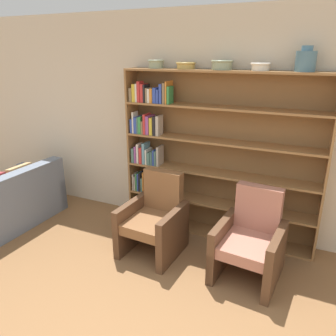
# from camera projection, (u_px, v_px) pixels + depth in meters

# --- Properties ---
(wall_back) EXTENTS (12.00, 0.06, 2.75)m
(wall_back) POSITION_uv_depth(u_px,v_px,m) (232.00, 128.00, 3.98)
(wall_back) COLOR beige
(wall_back) RESTS_ON ground
(bookshelf) EXTENTS (2.41, 0.30, 2.07)m
(bookshelf) POSITION_uv_depth(u_px,v_px,m) (202.00, 155.00, 4.07)
(bookshelf) COLOR olive
(bookshelf) RESTS_ON ground
(bowl_slate) EXTENTS (0.20, 0.20, 0.10)m
(bowl_slate) POSITION_uv_depth(u_px,v_px,m) (156.00, 63.00, 3.93)
(bowl_slate) COLOR gray
(bowl_slate) RESTS_ON bookshelf
(bowl_brass) EXTENTS (0.23, 0.23, 0.08)m
(bowl_brass) POSITION_uv_depth(u_px,v_px,m) (186.00, 65.00, 3.78)
(bowl_brass) COLOR tan
(bowl_brass) RESTS_ON bookshelf
(bowl_sage) EXTENTS (0.25, 0.25, 0.10)m
(bowl_sage) POSITION_uv_depth(u_px,v_px,m) (222.00, 64.00, 3.61)
(bowl_sage) COLOR gray
(bowl_sage) RESTS_ON bookshelf
(bowl_stoneware) EXTENTS (0.21, 0.21, 0.08)m
(bowl_stoneware) POSITION_uv_depth(u_px,v_px,m) (261.00, 66.00, 3.45)
(bowl_stoneware) COLOR silver
(bowl_stoneware) RESTS_ON bookshelf
(vase_tall) EXTENTS (0.20, 0.20, 0.25)m
(vase_tall) POSITION_uv_depth(u_px,v_px,m) (306.00, 60.00, 3.26)
(vase_tall) COLOR slate
(vase_tall) RESTS_ON bookshelf
(couch) EXTENTS (0.87, 1.56, 0.82)m
(couch) POSITION_uv_depth(u_px,v_px,m) (5.00, 205.00, 4.42)
(couch) COLOR slate
(couch) RESTS_ON ground
(armchair_leather) EXTENTS (0.68, 0.72, 0.94)m
(armchair_leather) POSITION_uv_depth(u_px,v_px,m) (155.00, 220.00, 3.84)
(armchair_leather) COLOR brown
(armchair_leather) RESTS_ON ground
(armchair_cushioned) EXTENTS (0.70, 0.73, 0.94)m
(armchair_cushioned) POSITION_uv_depth(u_px,v_px,m) (250.00, 241.00, 3.40)
(armchair_cushioned) COLOR brown
(armchair_cushioned) RESTS_ON ground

